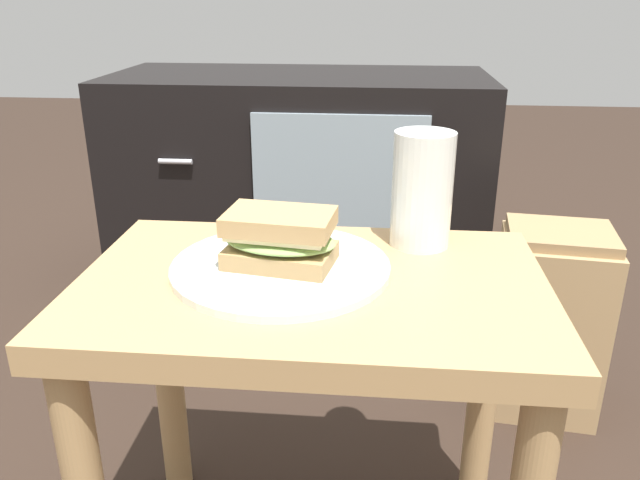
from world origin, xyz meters
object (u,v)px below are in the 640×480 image
(sandwich_front, at_px, (280,239))
(paper_bag, at_px, (548,321))
(tv_cabinet, at_px, (300,184))
(beer_glass, at_px, (422,192))
(plate, at_px, (281,267))

(sandwich_front, xyz_separation_m, paper_bag, (0.45, 0.41, -0.32))
(sandwich_front, relative_size, paper_bag, 0.40)
(tv_cabinet, relative_size, sandwich_front, 6.38)
(tv_cabinet, height_order, sandwich_front, tv_cabinet)
(paper_bag, bearing_deg, tv_cabinet, 136.55)
(tv_cabinet, xyz_separation_m, paper_bag, (0.55, -0.52, -0.11))
(beer_glass, bearing_deg, plate, -148.57)
(tv_cabinet, distance_m, sandwich_front, 0.96)
(sandwich_front, bearing_deg, plate, 90.00)
(beer_glass, distance_m, paper_bag, 0.54)
(tv_cabinet, relative_size, plate, 3.58)
(paper_bag, bearing_deg, sandwich_front, -137.61)
(tv_cabinet, xyz_separation_m, plate, (0.09, -0.93, 0.17))
(plate, xyz_separation_m, sandwich_front, (0.00, -0.00, 0.04))
(plate, height_order, sandwich_front, sandwich_front)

